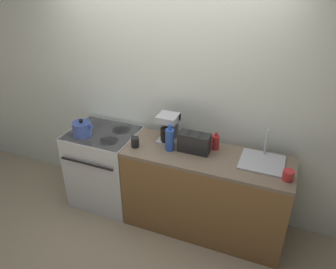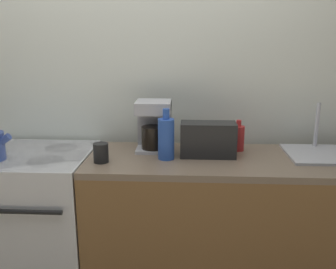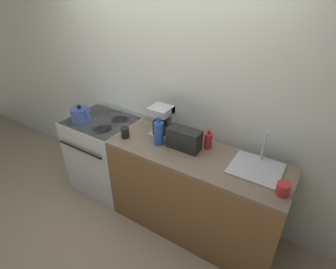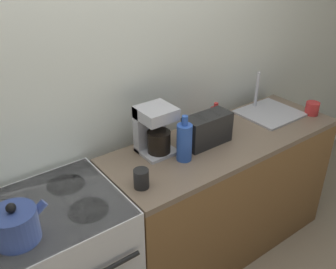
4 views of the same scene
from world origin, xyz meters
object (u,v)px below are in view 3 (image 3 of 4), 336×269
coffee_maker (162,120)px  bottle_red (208,141)px  kettle (81,115)px  toaster (184,139)px  bottle_blue (159,133)px  cup_red (283,189)px  stove (105,154)px  cup_black (125,133)px

coffee_maker → bottle_red: bearing=0.6°
kettle → toaster: size_ratio=0.80×
bottle_blue → cup_red: bearing=-4.1°
stove → bottle_blue: bearing=-3.6°
kettle → cup_black: size_ratio=2.37×
bottle_blue → cup_red: (1.13, -0.08, -0.07)m
stove → cup_black: cup_black is taller
cup_red → toaster: bearing=171.0°
stove → toaster: size_ratio=2.97×
toaster → cup_red: toaster is taller
bottle_blue → cup_black: (-0.35, -0.08, -0.07)m
bottle_blue → bottle_red: bearing=23.8°
stove → kettle: (-0.16, -0.12, 0.53)m
coffee_maker → cup_black: 0.38m
bottle_blue → coffee_maker: bearing=115.0°
bottle_red → cup_black: bearing=-161.2°
bottle_red → cup_red: bottle_red is taller
coffee_maker → cup_red: size_ratio=3.07×
stove → coffee_maker: bearing=9.8°
toaster → bottle_blue: size_ratio=1.10×
stove → toaster: 1.19m
toaster → coffee_maker: bearing=159.8°
stove → bottle_red: bottle_red is taller
bottle_red → cup_red: size_ratio=1.91×
stove → bottle_blue: bottle_blue is taller
bottle_red → cup_black: (-0.76, -0.26, -0.03)m
kettle → coffee_maker: 0.94m
toaster → coffee_maker: size_ratio=1.04×
coffee_maker → bottle_blue: 0.20m
bottle_blue → toaster: bearing=15.0°
kettle → toaster: bearing=6.3°
cup_red → stove: bearing=176.1°
bottle_red → coffee_maker: bearing=-179.4°
kettle → cup_black: kettle is taller
bottle_blue → cup_black: size_ratio=2.69×
cup_red → kettle: bearing=179.8°
cup_red → coffee_maker: bearing=168.0°
kettle → stove: bearing=37.9°
stove → cup_black: 0.70m
bottle_blue → cup_red: 1.14m
bottle_blue → cup_red: bottle_blue is taller
bottle_blue → bottle_red: (0.42, 0.18, -0.04)m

